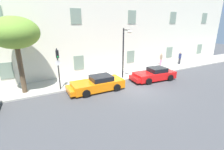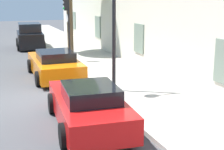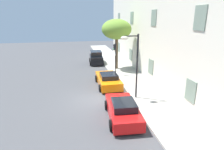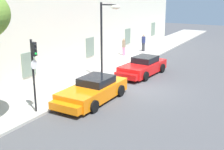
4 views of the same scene
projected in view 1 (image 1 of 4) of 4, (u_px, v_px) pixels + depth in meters
name	position (u px, v px, depth m)	size (l,w,h in m)	color
ground_plane	(137.00, 90.00, 14.78)	(80.00, 80.00, 0.00)	#444447
sidewalk	(114.00, 76.00, 18.40)	(60.00, 3.53, 0.14)	#A8A399
building_facade	(99.00, 26.00, 20.09)	(42.23, 4.84, 10.61)	beige
sportscar_red_lead	(96.00, 84.00, 14.47)	(4.95, 2.20, 1.30)	orange
sportscar_yellow_flank	(153.00, 75.00, 17.08)	(4.83, 2.32, 1.31)	red
tree_near_kerb	(15.00, 33.00, 12.47)	(3.64, 3.64, 6.12)	brown
traffic_light	(58.00, 62.00, 13.77)	(0.44, 0.36, 3.61)	black
street_lamp	(126.00, 44.00, 16.16)	(0.44, 1.42, 5.09)	black
pedestrian_admiring	(161.00, 59.00, 22.52)	(0.43, 0.43, 1.61)	pink
pedestrian_strolling	(180.00, 58.00, 23.09)	(0.50, 0.50, 1.68)	#333338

